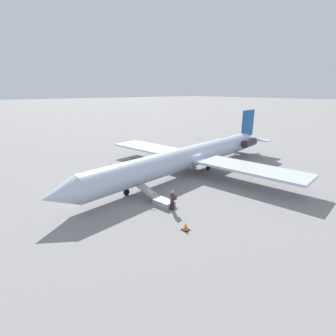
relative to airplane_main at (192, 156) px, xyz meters
name	(u,v)px	position (x,y,z in m)	size (l,w,h in m)	color
ground_plane	(187,173)	(0.97, 0.14, -1.99)	(600.00, 600.00, 0.00)	gray
airplane_main	(192,156)	(0.00, 0.00, 0.00)	(34.57, 26.77, 6.66)	silver
boarding_stairs	(160,200)	(8.88, 5.15, -1.62)	(1.60, 4.12, 1.67)	#99999E
passenger	(173,199)	(8.80, 6.70, -0.98)	(0.37, 0.56, 1.74)	#23232D
traffic_cone_near_stairs	(186,227)	(10.21, 9.80, -1.72)	(0.53, 0.53, 0.58)	black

